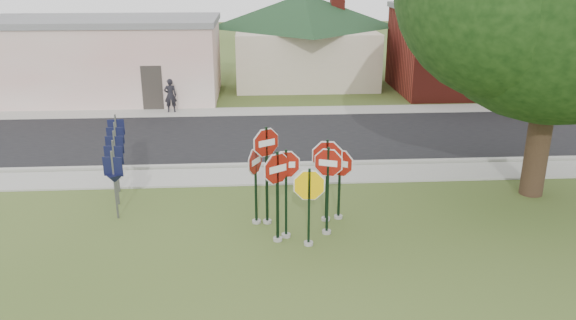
{
  "coord_description": "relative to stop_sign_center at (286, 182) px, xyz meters",
  "views": [
    {
      "loc": [
        -1.12,
        -12.23,
        6.79
      ],
      "look_at": [
        -0.21,
        2.0,
        1.81
      ],
      "focal_mm": 35.0,
      "sensor_mm": 36.0,
      "label": 1
    }
  ],
  "objects": [
    {
      "name": "road",
      "position": [
        0.32,
        8.95,
        -1.52
      ],
      "size": [
        60.0,
        7.0,
        0.04
      ],
      "primitive_type": "cube",
      "color": "black",
      "rests_on": "ground"
    },
    {
      "name": "stop_sign_back_left",
      "position": [
        -0.47,
        0.87,
        0.28
      ],
      "size": [
        0.93,
        0.57,
        2.87
      ],
      "color": "gray",
      "rests_on": "ground"
    },
    {
      "name": "sidewalk_far",
      "position": [
        0.32,
        13.25,
        -1.51
      ],
      "size": [
        60.0,
        1.6,
        0.06
      ],
      "primitive_type": "cube",
      "color": "#989990",
      "rests_on": "ground"
    },
    {
      "name": "curb",
      "position": [
        0.32,
        5.45,
        -1.47
      ],
      "size": [
        60.0,
        0.2,
        0.14
      ],
      "primitive_type": "cube",
      "color": "#989990",
      "rests_on": "ground"
    },
    {
      "name": "stop_sign_back_right",
      "position": [
        1.17,
        0.94,
        0.01
      ],
      "size": [
        1.15,
        0.24,
        2.49
      ],
      "color": "gray",
      "rests_on": "ground"
    },
    {
      "name": "route_sign_row",
      "position": [
        -5.08,
        3.45,
        -0.31
      ],
      "size": [
        1.43,
        4.63,
        2.0
      ],
      "color": "#59595E",
      "rests_on": "ground"
    },
    {
      "name": "building_brick",
      "position": [
        12.32,
        17.45,
        0.87
      ],
      "size": [
        10.2,
        6.2,
        4.75
      ],
      "color": "maroon",
      "rests_on": "ground"
    },
    {
      "name": "pedestrian",
      "position": [
        -4.74,
        13.37,
        -0.67
      ],
      "size": [
        0.63,
        0.46,
        1.61
      ],
      "primitive_type": "imported",
      "rotation": [
        0.0,
        0.0,
        3.26
      ],
      "color": "black",
      "rests_on": "sidewalk_far"
    },
    {
      "name": "stop_sign_right",
      "position": [
        1.09,
        0.13,
        0.01
      ],
      "size": [
        0.97,
        0.39,
        2.52
      ],
      "color": "gray",
      "rests_on": "ground"
    },
    {
      "name": "stop_sign_left",
      "position": [
        -0.23,
        -0.21,
        0.05
      ],
      "size": [
        0.93,
        0.64,
        2.55
      ],
      "color": "gray",
      "rests_on": "ground"
    },
    {
      "name": "building_house",
      "position": [
        2.33,
        20.95,
        2.11
      ],
      "size": [
        11.6,
        11.6,
        6.2
      ],
      "color": "beige",
      "rests_on": "ground"
    },
    {
      "name": "building_stucco",
      "position": [
        -8.67,
        16.95,
        0.61
      ],
      "size": [
        12.2,
        6.2,
        4.2
      ],
      "color": "silver",
      "rests_on": "ground"
    },
    {
      "name": "stop_sign_center",
      "position": [
        0.0,
        0.0,
        0.0
      ],
      "size": [
        0.99,
        0.24,
        2.52
      ],
      "color": "gray",
      "rests_on": "ground"
    },
    {
      "name": "stop_sign_far_left",
      "position": [
        -0.77,
        0.89,
        -0.13
      ],
      "size": [
        0.49,
        0.91,
        2.33
      ],
      "color": "gray",
      "rests_on": "ground"
    },
    {
      "name": "stop_sign_far_right",
      "position": [
        1.54,
        1.05,
        -0.23
      ],
      "size": [
        0.9,
        0.59,
        2.19
      ],
      "color": "gray",
      "rests_on": "ground"
    },
    {
      "name": "ground",
      "position": [
        0.32,
        -1.05,
        -1.54
      ],
      "size": [
        120.0,
        120.0,
        0.0
      ],
      "primitive_type": "plane",
      "color": "#3D521E",
      "rests_on": "ground"
    },
    {
      "name": "sidewalk_near",
      "position": [
        0.32,
        4.45,
        -1.51
      ],
      "size": [
        60.0,
        1.6,
        0.06
      ],
      "primitive_type": "cube",
      "color": "#989990",
      "rests_on": "ground"
    },
    {
      "name": "stop_sign_yellow",
      "position": [
        0.55,
        -0.49,
        -0.23
      ],
      "size": [
        1.1,
        0.24,
        2.19
      ],
      "color": "gray",
      "rests_on": "ground"
    }
  ]
}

